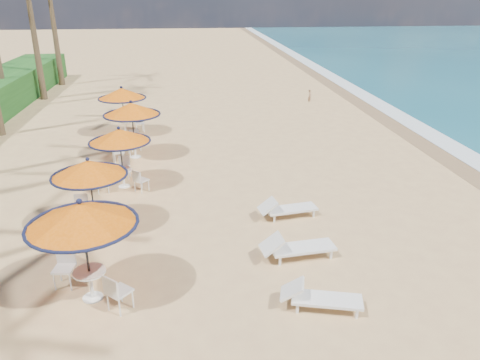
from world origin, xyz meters
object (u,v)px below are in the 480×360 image
object	(u,v)px
station_2	(120,143)
lounger_far	(286,208)
station_0	(82,224)
lounger_mid	(295,247)
lounger_near	(318,297)
station_4	(124,98)
station_1	(87,175)
station_3	(131,116)

from	to	relation	value
station_2	lounger_far	world-z (taller)	station_2
station_0	lounger_far	world-z (taller)	station_0
station_2	lounger_mid	world-z (taller)	station_2
station_0	station_2	distance (m)	6.57
lounger_near	station_4	bearing A→B (deg)	126.50
station_1	lounger_far	world-z (taller)	station_1
lounger_mid	lounger_far	xyz separation A→B (m)	(0.24, 2.37, -0.02)
station_2	station_0	bearing A→B (deg)	-89.80
lounger_mid	station_4	bearing A→B (deg)	108.63
lounger_far	station_0	bearing A→B (deg)	-155.08
station_4	lounger_mid	distance (m)	13.41
lounger_near	lounger_far	bearing A→B (deg)	102.20
station_3	station_2	bearing A→B (deg)	-91.20
station_4	lounger_far	xyz separation A→B (m)	(5.85, -9.72, -1.49)
station_0	station_3	xyz separation A→B (m)	(0.04, 9.79, -0.14)
station_1	lounger_mid	bearing A→B (deg)	-22.25
station_4	station_0	bearing A→B (deg)	-87.34
station_2	lounger_far	xyz separation A→B (m)	(5.26, -3.04, -1.32)
station_0	lounger_mid	world-z (taller)	station_0
station_0	station_4	xyz separation A→B (m)	(-0.62, 13.25, -0.11)
station_0	station_3	size ratio (longest dim) A/B	1.03
station_2	lounger_mid	size ratio (longest dim) A/B	1.09
station_0	lounger_near	size ratio (longest dim) A/B	1.33
station_2	lounger_mid	bearing A→B (deg)	-47.16
station_4	lounger_mid	bearing A→B (deg)	-65.12
station_0	station_2	world-z (taller)	station_0
station_1	station_3	world-z (taller)	station_3
lounger_near	station_0	bearing A→B (deg)	-175.97
station_1	station_2	world-z (taller)	station_1
station_2	lounger_far	size ratio (longest dim) A/B	1.17
station_3	lounger_far	xyz separation A→B (m)	(5.19, -6.26, -1.47)
lounger_mid	lounger_far	distance (m)	2.38
station_2	lounger_mid	distance (m)	7.49
lounger_near	lounger_mid	world-z (taller)	lounger_mid
station_1	station_2	bearing A→B (deg)	80.57
lounger_near	station_3	bearing A→B (deg)	129.70
station_2	station_1	bearing A→B (deg)	-99.43
station_4	lounger_near	distance (m)	15.36
lounger_mid	station_1	bearing A→B (deg)	151.50
station_2	station_4	world-z (taller)	station_4
station_2	lounger_near	xyz separation A→B (m)	(5.05, -7.53, -1.33)
station_2	station_3	xyz separation A→B (m)	(0.07, 3.22, 0.14)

